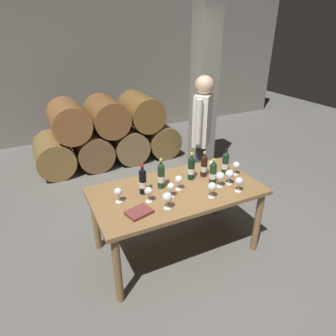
% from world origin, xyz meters
% --- Properties ---
extents(ground_plane, '(14.00, 14.00, 0.00)m').
position_xyz_m(ground_plane, '(0.00, 0.00, 0.00)').
color(ground_plane, '#66635E').
extents(cellar_back_wall, '(10.00, 0.24, 2.80)m').
position_xyz_m(cellar_back_wall, '(0.00, 4.20, 1.40)').
color(cellar_back_wall, gray).
rests_on(cellar_back_wall, ground_plane).
extents(barrel_stack, '(2.49, 0.90, 1.15)m').
position_xyz_m(barrel_stack, '(-0.00, 2.60, 0.53)').
color(barrel_stack, olive).
rests_on(barrel_stack, ground_plane).
extents(stone_pillar, '(0.32, 0.32, 2.60)m').
position_xyz_m(stone_pillar, '(1.30, 1.60, 1.30)').
color(stone_pillar, gray).
rests_on(stone_pillar, ground_plane).
extents(dining_table, '(1.70, 0.90, 0.76)m').
position_xyz_m(dining_table, '(0.00, 0.00, 0.67)').
color(dining_table, olive).
rests_on(dining_table, ground_plane).
extents(wine_bottle_0, '(0.07, 0.07, 0.27)m').
position_xyz_m(wine_bottle_0, '(0.40, -0.05, 0.88)').
color(wine_bottle_0, '#19381E').
rests_on(wine_bottle_0, dining_table).
extents(wine_bottle_1, '(0.07, 0.07, 0.31)m').
position_xyz_m(wine_bottle_1, '(-0.33, 0.08, 0.89)').
color(wine_bottle_1, black).
rests_on(wine_bottle_1, dining_table).
extents(wine_bottle_2, '(0.07, 0.07, 0.29)m').
position_xyz_m(wine_bottle_2, '(0.40, 0.13, 0.88)').
color(wine_bottle_2, black).
rests_on(wine_bottle_2, dining_table).
extents(wine_bottle_3, '(0.07, 0.07, 0.30)m').
position_xyz_m(wine_bottle_3, '(0.24, 0.13, 0.89)').
color(wine_bottle_3, black).
rests_on(wine_bottle_3, dining_table).
extents(wine_bottle_4, '(0.07, 0.07, 0.30)m').
position_xyz_m(wine_bottle_4, '(0.64, 0.08, 0.89)').
color(wine_bottle_4, '#19381E').
rests_on(wine_bottle_4, dining_table).
extents(wine_bottle_5, '(0.07, 0.07, 0.32)m').
position_xyz_m(wine_bottle_5, '(-0.12, 0.10, 0.90)').
color(wine_bottle_5, '#19381E').
rests_on(wine_bottle_5, dining_table).
extents(wine_glass_0, '(0.08, 0.08, 0.15)m').
position_xyz_m(wine_glass_0, '(-0.60, 0.03, 0.87)').
color(wine_glass_0, white).
rests_on(wine_glass_0, dining_table).
extents(wine_glass_1, '(0.07, 0.07, 0.15)m').
position_xyz_m(wine_glass_1, '(0.52, 0.16, 0.86)').
color(wine_glass_1, white).
rests_on(wine_glass_1, dining_table).
extents(wine_glass_2, '(0.08, 0.08, 0.15)m').
position_xyz_m(wine_glass_2, '(0.73, 0.00, 0.87)').
color(wine_glass_2, white).
rests_on(wine_glass_2, dining_table).
extents(wine_glass_3, '(0.08, 0.08, 0.15)m').
position_xyz_m(wine_glass_3, '(0.53, -0.30, 0.87)').
color(wine_glass_3, white).
rests_on(wine_glass_3, dining_table).
extents(wine_glass_4, '(0.09, 0.09, 0.16)m').
position_xyz_m(wine_glass_4, '(0.42, -0.14, 0.87)').
color(wine_glass_4, white).
rests_on(wine_glass_4, dining_table).
extents(wine_glass_5, '(0.07, 0.07, 0.15)m').
position_xyz_m(wine_glass_5, '(-0.12, -0.10, 0.87)').
color(wine_glass_5, white).
rests_on(wine_glass_5, dining_table).
extents(wine_glass_6, '(0.09, 0.09, 0.16)m').
position_xyz_m(wine_glass_6, '(0.23, -0.28, 0.87)').
color(wine_glass_6, white).
rests_on(wine_glass_6, dining_table).
extents(wine_glass_7, '(0.09, 0.09, 0.16)m').
position_xyz_m(wine_glass_7, '(-0.24, -0.26, 0.87)').
color(wine_glass_7, white).
rests_on(wine_glass_7, dining_table).
extents(wine_glass_8, '(0.08, 0.08, 0.15)m').
position_xyz_m(wine_glass_8, '(-0.34, -0.09, 0.87)').
color(wine_glass_8, white).
rests_on(wine_glass_8, dining_table).
extents(wine_glass_9, '(0.08, 0.08, 0.15)m').
position_xyz_m(wine_glass_9, '(0.01, -0.01, 0.87)').
color(wine_glass_9, white).
rests_on(wine_glass_9, dining_table).
extents(wine_glass_10, '(0.09, 0.09, 0.16)m').
position_xyz_m(wine_glass_10, '(0.54, -0.14, 0.87)').
color(wine_glass_10, white).
rests_on(wine_glass_10, dining_table).
extents(tasting_notebook, '(0.25, 0.21, 0.03)m').
position_xyz_m(tasting_notebook, '(-0.49, -0.23, 0.77)').
color(tasting_notebook, brown).
rests_on(tasting_notebook, dining_table).
extents(sommelier_presenting, '(0.37, 0.37, 1.72)m').
position_xyz_m(sommelier_presenting, '(0.75, 0.75, 1.04)').
color(sommelier_presenting, '#383842').
rests_on(sommelier_presenting, ground_plane).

